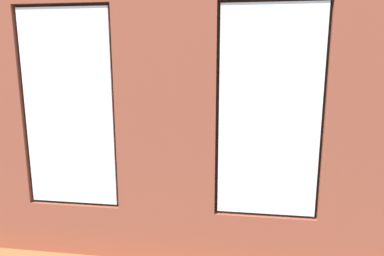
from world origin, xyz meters
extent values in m
cube|color=brown|center=(0.00, 0.00, -0.05)|extent=(6.66, 5.43, 0.10)
cube|color=brown|center=(0.00, 2.33, 1.55)|extent=(1.02, 0.16, 3.10)
cube|color=brown|center=(-1.02, 2.33, 0.29)|extent=(1.02, 0.16, 0.58)
cube|color=white|center=(-1.02, 2.37, 1.63)|extent=(0.96, 0.03, 2.03)
cube|color=#38281E|center=(-1.02, 2.31, 1.63)|extent=(1.02, 0.04, 2.09)
cube|color=brown|center=(1.02, 2.33, 0.29)|extent=(1.02, 0.16, 0.58)
cube|color=white|center=(1.02, 2.37, 1.63)|extent=(0.96, 0.03, 2.03)
cube|color=#38281E|center=(1.02, 2.31, 1.63)|extent=(1.02, 0.04, 2.09)
cube|color=tan|center=(0.00, 2.23, 0.55)|extent=(3.26, 0.24, 0.06)
cube|color=black|center=(0.00, 2.24, 1.95)|extent=(0.45, 0.03, 0.55)
cube|color=#A33875|center=(0.00, 2.23, 1.95)|extent=(0.39, 0.01, 0.49)
cube|color=white|center=(2.98, 0.20, 1.55)|extent=(0.10, 4.43, 3.10)
cube|color=black|center=(0.69, 1.63, 0.21)|extent=(1.78, 0.85, 0.42)
cube|color=black|center=(0.69, 1.96, 0.61)|extent=(1.78, 0.24, 0.38)
cube|color=black|center=(-0.09, 1.63, 0.52)|extent=(0.22, 0.85, 0.24)
cube|color=black|center=(1.46, 1.63, 0.52)|extent=(0.22, 0.85, 0.24)
cube|color=#232326|center=(0.35, 1.59, 0.48)|extent=(0.61, 0.65, 0.12)
cube|color=#232326|center=(1.02, 1.59, 0.48)|extent=(0.61, 0.65, 0.12)
cube|color=black|center=(-2.28, -0.14, 0.21)|extent=(1.00, 1.87, 0.42)
cube|color=black|center=(-2.60, -0.11, 0.61)|extent=(0.39, 1.82, 0.38)
cube|color=black|center=(-2.35, -0.92, 0.52)|extent=(0.87, 0.29, 0.24)
cube|color=black|center=(-2.21, 0.65, 0.52)|extent=(0.87, 0.29, 0.24)
cube|color=#232326|center=(-2.27, -0.48, 0.48)|extent=(0.70, 0.68, 0.12)
cube|color=#232326|center=(-2.21, 0.20, 0.48)|extent=(0.70, 0.68, 0.12)
cube|color=tan|center=(0.01, -0.49, 0.42)|extent=(1.50, 0.76, 0.04)
cube|color=tan|center=(-0.68, -0.81, 0.20)|extent=(0.07, 0.07, 0.40)
cube|color=tan|center=(0.70, -0.81, 0.20)|extent=(0.07, 0.07, 0.40)
cube|color=tan|center=(-0.68, -0.17, 0.20)|extent=(0.07, 0.07, 0.40)
cube|color=tan|center=(0.70, -0.17, 0.20)|extent=(0.07, 0.07, 0.40)
cylinder|color=#4C4C51|center=(0.46, -0.37, 0.49)|extent=(0.09, 0.09, 0.10)
cylinder|color=#47423D|center=(-0.40, -0.62, 0.49)|extent=(0.13, 0.13, 0.10)
sphere|color=#3D8E42|center=(-0.40, -0.62, 0.61)|extent=(0.15, 0.15, 0.15)
cube|color=black|center=(0.20, -0.58, 0.45)|extent=(0.12, 0.18, 0.02)
cube|color=#B2B2B7|center=(-0.10, -0.37, 0.45)|extent=(0.07, 0.17, 0.02)
cube|color=black|center=(2.68, -0.45, 0.26)|extent=(1.03, 0.42, 0.52)
cube|color=black|center=(2.68, -0.45, 0.55)|extent=(0.46, 0.20, 0.05)
cube|color=black|center=(2.68, -0.45, 0.60)|extent=(0.06, 0.04, 0.06)
cube|color=black|center=(2.68, -0.45, 0.92)|extent=(1.04, 0.04, 0.58)
cube|color=black|center=(2.68, -0.47, 0.92)|extent=(0.99, 0.01, 0.53)
cylinder|color=olive|center=(0.89, -1.59, 0.14)|extent=(0.50, 0.50, 0.28)
ellipsoid|color=silver|center=(0.89, -1.59, 0.48)|extent=(1.11, 1.11, 0.45)
ellipsoid|color=navy|center=(0.97, -1.59, 0.59)|extent=(0.44, 0.44, 0.18)
cylinder|color=brown|center=(-1.93, -1.49, 0.09)|extent=(0.16, 0.16, 0.18)
cylinder|color=brown|center=(-1.93, -1.49, 0.21)|extent=(0.02, 0.02, 0.07)
ellipsoid|color=#3D8E42|center=(-1.93, -1.49, 0.38)|extent=(0.36, 0.36, 0.27)
cylinder|color=gray|center=(-0.65, 1.63, 0.14)|extent=(0.29, 0.29, 0.28)
cylinder|color=brown|center=(-0.65, 1.63, 0.47)|extent=(0.05, 0.05, 0.38)
cone|color=#1E5B28|center=(-0.51, 1.65, 0.85)|extent=(0.43, 0.20, 0.48)
cone|color=#1E5B28|center=(-0.60, 1.81, 0.81)|extent=(0.28, 0.49, 0.43)
cone|color=#1E5B28|center=(-0.79, 1.77, 0.80)|extent=(0.45, 0.45, 0.42)
cone|color=#1E5B28|center=(-0.78, 1.52, 0.82)|extent=(0.45, 0.41, 0.45)
cone|color=#1E5B28|center=(-0.59, 1.47, 0.83)|extent=(0.30, 0.48, 0.45)
cylinder|color=#47423D|center=(2.13, 0.52, 0.13)|extent=(0.25, 0.25, 0.27)
cylinder|color=brown|center=(2.13, 0.52, 0.41)|extent=(0.04, 0.04, 0.29)
cone|color=#3D8E42|center=(2.34, 0.48, 0.84)|extent=(0.56, 0.24, 0.65)
cone|color=#3D8E42|center=(2.31, 0.73, 0.79)|extent=(0.51, 0.57, 0.57)
cone|color=#3D8E42|center=(2.09, 0.79, 0.80)|extent=(0.21, 0.64, 0.57)
cone|color=#3D8E42|center=(1.87, 0.60, 0.79)|extent=(0.65, 0.32, 0.56)
cone|color=#3D8E42|center=(1.88, 0.40, 0.78)|extent=(0.64, 0.40, 0.56)
cone|color=#3D8E42|center=(2.11, 0.25, 0.79)|extent=(0.18, 0.64, 0.56)
cone|color=#3D8E42|center=(2.28, 0.35, 0.83)|extent=(0.47, 0.51, 0.64)
cylinder|color=#9E5638|center=(-1.13, -1.15, 0.08)|extent=(0.15, 0.15, 0.15)
cylinder|color=brown|center=(-1.13, -1.15, 0.20)|extent=(0.02, 0.02, 0.09)
ellipsoid|color=#1E5B28|center=(-1.13, -1.15, 0.32)|extent=(0.23, 0.23, 0.14)
cylinder|color=#47423D|center=(2.38, -1.66, 0.16)|extent=(0.27, 0.27, 0.33)
cylinder|color=brown|center=(2.38, -1.66, 0.49)|extent=(0.05, 0.05, 0.32)
cone|color=#337F38|center=(2.61, -1.68, 0.85)|extent=(0.54, 0.13, 0.48)
cone|color=#337F38|center=(2.50, -1.47, 0.86)|extent=(0.36, 0.49, 0.50)
cone|color=#337F38|center=(2.34, -1.44, 0.86)|extent=(0.18, 0.53, 0.50)
cone|color=#337F38|center=(2.18, -1.54, 0.85)|extent=(0.50, 0.38, 0.49)
cone|color=#337F38|center=(2.19, -1.77, 0.87)|extent=(0.49, 0.33, 0.52)
cone|color=#337F38|center=(2.34, -1.88, 0.86)|extent=(0.19, 0.53, 0.50)
cone|color=#337F38|center=(2.53, -1.82, 0.87)|extent=(0.42, 0.43, 0.52)
cylinder|color=gray|center=(-2.48, -1.71, 0.18)|extent=(0.40, 0.40, 0.36)
cylinder|color=brown|center=(-2.48, -1.71, 0.62)|extent=(0.07, 0.07, 0.52)
cone|color=#286B2D|center=(-2.23, -1.72, 1.10)|extent=(0.59, 0.16, 0.55)
cone|color=#286B2D|center=(-2.33, -1.50, 1.08)|extent=(0.48, 0.59, 0.52)
cone|color=#286B2D|center=(-2.53, -1.51, 1.13)|extent=(0.29, 0.56, 0.60)
cone|color=#286B2D|center=(-2.69, -1.62, 1.12)|extent=(0.58, 0.37, 0.58)
cone|color=#286B2D|center=(-2.63, -1.81, 1.16)|extent=(0.49, 0.39, 0.64)
cone|color=#286B2D|center=(-2.56, -1.96, 1.08)|extent=(0.33, 0.63, 0.52)
cone|color=#286B2D|center=(-2.34, -1.89, 1.12)|extent=(0.47, 0.53, 0.59)
camera|label=1|loc=(-0.74, 5.67, 2.14)|focal=32.00mm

